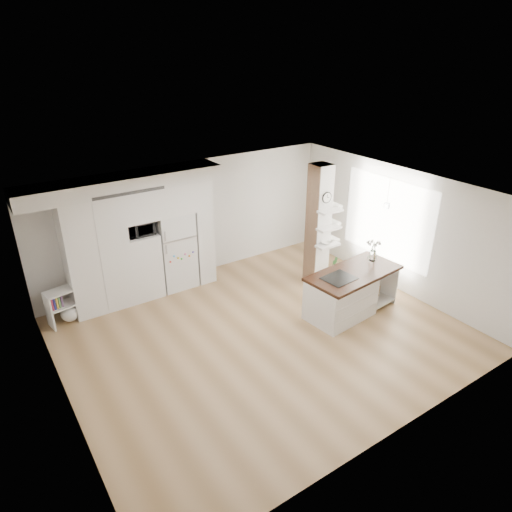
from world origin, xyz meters
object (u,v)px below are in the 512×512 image
(refrigerator, at_px, (175,250))
(floor_plant_a, at_px, (333,266))
(bookshelf, at_px, (66,308))
(kitchen_island, at_px, (345,294))

(refrigerator, height_order, floor_plant_a, refrigerator)
(refrigerator, distance_m, floor_plant_a, 3.68)
(bookshelf, height_order, floor_plant_a, bookshelf)
(refrigerator, xyz_separation_m, bookshelf, (-2.45, -0.18, -0.56))
(floor_plant_a, bearing_deg, bookshelf, 165.91)
(kitchen_island, bearing_deg, bookshelf, 143.51)
(kitchen_island, height_order, floor_plant_a, kitchen_island)
(bookshelf, bearing_deg, kitchen_island, -41.71)
(bookshelf, distance_m, floor_plant_a, 5.87)
(refrigerator, bearing_deg, bookshelf, -175.83)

